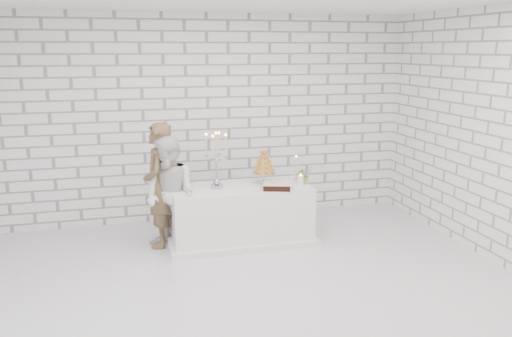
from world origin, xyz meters
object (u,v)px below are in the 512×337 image
(groom, at_px, (159,185))
(cake_table, at_px, (241,214))
(croquembouche, at_px, (264,166))
(candelabra, at_px, (216,160))
(bride, at_px, (170,194))

(groom, bearing_deg, cake_table, 92.41)
(cake_table, relative_size, croquembouche, 3.78)
(candelabra, bearing_deg, bride, -172.90)
(groom, relative_size, candelabra, 2.20)
(cake_table, distance_m, bride, 0.98)
(candelabra, xyz_separation_m, croquembouche, (0.65, 0.07, -0.13))
(groom, distance_m, candelabra, 0.80)
(cake_table, distance_m, croquembouche, 0.70)
(cake_table, xyz_separation_m, groom, (-1.04, 0.13, 0.43))
(bride, bearing_deg, groom, 169.33)
(groom, height_order, bride, groom)
(groom, distance_m, bride, 0.25)
(cake_table, bearing_deg, croquembouche, 12.95)
(cake_table, height_order, groom, groom)
(bride, bearing_deg, cake_table, 51.67)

